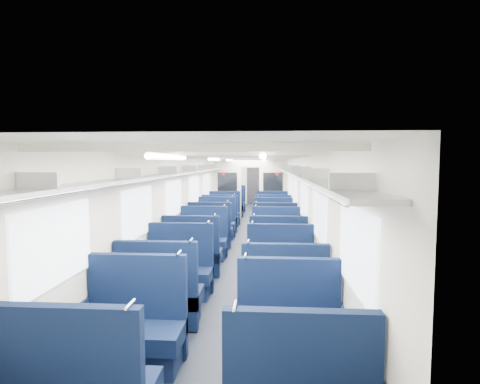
{
  "coord_description": "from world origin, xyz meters",
  "views": [
    {
      "loc": [
        0.57,
        -10.85,
        2.2
      ],
      "look_at": [
        -0.22,
        1.01,
        1.25
      ],
      "focal_mm": 28.2,
      "sensor_mm": 36.0,
      "label": 1
    }
  ],
  "objects_px": {
    "seat_8": "(193,256)",
    "seat_17": "(273,220)",
    "seat_18": "(224,215)",
    "seat_14": "(216,225)",
    "seat_10": "(203,242)",
    "seat_22": "(233,204)",
    "seat_5": "(284,303)",
    "seat_9": "(278,256)",
    "seat_4": "(160,298)",
    "end_door": "(254,185)",
    "seat_16": "(220,220)",
    "seat_2": "(134,331)",
    "seat_6": "(179,273)",
    "seat_20": "(230,208)",
    "seat_15": "(274,226)",
    "seat_21": "(271,208)",
    "seat_11": "(276,244)",
    "seat_12": "(211,233)",
    "seat_23": "(271,204)",
    "seat_7": "(280,275)",
    "bulkhead": "(250,187)",
    "seat_19": "(272,215)",
    "seat_3": "(289,339)",
    "seat_13": "(275,234)"
  },
  "relations": [
    {
      "from": "seat_8",
      "to": "seat_17",
      "type": "height_order",
      "value": "same"
    },
    {
      "from": "seat_18",
      "to": "seat_14",
      "type": "bearing_deg",
      "value": -90.0
    },
    {
      "from": "seat_10",
      "to": "seat_22",
      "type": "xyz_separation_m",
      "value": [
        0.0,
        7.82,
        0.0
      ]
    },
    {
      "from": "seat_5",
      "to": "seat_8",
      "type": "bearing_deg",
      "value": 125.42
    },
    {
      "from": "seat_9",
      "to": "seat_4",
      "type": "bearing_deg",
      "value": -124.9
    },
    {
      "from": "end_door",
      "to": "seat_16",
      "type": "distance_m",
      "value": 8.18
    },
    {
      "from": "seat_4",
      "to": "seat_16",
      "type": "relative_size",
      "value": 1.0
    },
    {
      "from": "seat_2",
      "to": "seat_6",
      "type": "bearing_deg",
      "value": 90.0
    },
    {
      "from": "seat_20",
      "to": "seat_16",
      "type": "bearing_deg",
      "value": -90.0
    },
    {
      "from": "seat_8",
      "to": "seat_15",
      "type": "distance_m",
      "value": 3.88
    },
    {
      "from": "seat_5",
      "to": "seat_18",
      "type": "xyz_separation_m",
      "value": [
        -1.66,
        8.04,
        0.0
      ]
    },
    {
      "from": "seat_16",
      "to": "end_door",
      "type": "bearing_deg",
      "value": 84.16
    },
    {
      "from": "seat_21",
      "to": "seat_22",
      "type": "xyz_separation_m",
      "value": [
        -1.66,
        1.34,
        0.0
      ]
    },
    {
      "from": "seat_2",
      "to": "seat_11",
      "type": "bearing_deg",
      "value": 69.81
    },
    {
      "from": "seat_12",
      "to": "seat_15",
      "type": "bearing_deg",
      "value": 33.06
    },
    {
      "from": "seat_16",
      "to": "seat_23",
      "type": "bearing_deg",
      "value": 69.94
    },
    {
      "from": "seat_11",
      "to": "seat_22",
      "type": "height_order",
      "value": "same"
    },
    {
      "from": "seat_17",
      "to": "end_door",
      "type": "bearing_deg",
      "value": 95.91
    },
    {
      "from": "seat_7",
      "to": "seat_22",
      "type": "relative_size",
      "value": 1.0
    },
    {
      "from": "seat_7",
      "to": "seat_10",
      "type": "xyz_separation_m",
      "value": [
        -1.66,
        2.41,
        0.0
      ]
    },
    {
      "from": "bulkhead",
      "to": "seat_19",
      "type": "height_order",
      "value": "bulkhead"
    },
    {
      "from": "seat_15",
      "to": "seat_19",
      "type": "xyz_separation_m",
      "value": [
        0.0,
        2.33,
        0.0
      ]
    },
    {
      "from": "seat_11",
      "to": "seat_2",
      "type": "bearing_deg",
      "value": -110.19
    },
    {
      "from": "seat_9",
      "to": "seat_18",
      "type": "height_order",
      "value": "same"
    },
    {
      "from": "seat_3",
      "to": "seat_19",
      "type": "xyz_separation_m",
      "value": [
        0.0,
        9.18,
        0.0
      ]
    },
    {
      "from": "seat_8",
      "to": "end_door",
      "type": "bearing_deg",
      "value": 86.25
    },
    {
      "from": "seat_3",
      "to": "seat_12",
      "type": "height_order",
      "value": "same"
    },
    {
      "from": "seat_17",
      "to": "seat_14",
      "type": "bearing_deg",
      "value": -147.23
    },
    {
      "from": "seat_4",
      "to": "seat_13",
      "type": "distance_m",
      "value": 4.99
    },
    {
      "from": "seat_7",
      "to": "seat_20",
      "type": "bearing_deg",
      "value": 100.5
    },
    {
      "from": "end_door",
      "to": "seat_14",
      "type": "distance_m",
      "value": 9.14
    },
    {
      "from": "seat_21",
      "to": "seat_19",
      "type": "bearing_deg",
      "value": -90.0
    },
    {
      "from": "end_door",
      "to": "seat_10",
      "type": "relative_size",
      "value": 1.64
    },
    {
      "from": "seat_11",
      "to": "seat_13",
      "type": "height_order",
      "value": "same"
    },
    {
      "from": "seat_20",
      "to": "seat_21",
      "type": "bearing_deg",
      "value": -2.4
    },
    {
      "from": "bulkhead",
      "to": "seat_2",
      "type": "bearing_deg",
      "value": -94.48
    },
    {
      "from": "bulkhead",
      "to": "seat_15",
      "type": "height_order",
      "value": "bulkhead"
    },
    {
      "from": "seat_6",
      "to": "end_door",
      "type": "bearing_deg",
      "value": 86.56
    },
    {
      "from": "seat_14",
      "to": "seat_20",
      "type": "height_order",
      "value": "same"
    },
    {
      "from": "bulkhead",
      "to": "seat_16",
      "type": "distance_m",
      "value": 3.01
    },
    {
      "from": "seat_2",
      "to": "seat_20",
      "type": "bearing_deg",
      "value": 90.0
    },
    {
      "from": "seat_16",
      "to": "seat_4",
      "type": "bearing_deg",
      "value": -90.0
    },
    {
      "from": "seat_6",
      "to": "seat_11",
      "type": "xyz_separation_m",
      "value": [
        1.66,
        2.37,
        0.0
      ]
    },
    {
      "from": "seat_2",
      "to": "seat_21",
      "type": "height_order",
      "value": "same"
    },
    {
      "from": "seat_13",
      "to": "seat_16",
      "type": "height_order",
      "value": "same"
    },
    {
      "from": "seat_18",
      "to": "seat_23",
      "type": "xyz_separation_m",
      "value": [
        1.66,
        3.39,
        0.0
      ]
    },
    {
      "from": "seat_14",
      "to": "seat_19",
      "type": "xyz_separation_m",
      "value": [
        1.66,
        2.26,
        0.0
      ]
    },
    {
      "from": "seat_4",
      "to": "seat_18",
      "type": "relative_size",
      "value": 1.0
    },
    {
      "from": "seat_7",
      "to": "seat_21",
      "type": "xyz_separation_m",
      "value": [
        0.0,
        8.89,
        0.0
      ]
    },
    {
      "from": "seat_4",
      "to": "seat_18",
      "type": "bearing_deg",
      "value": 90.0
    }
  ]
}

